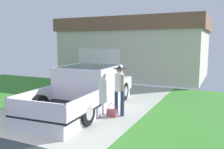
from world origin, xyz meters
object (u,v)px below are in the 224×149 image
handbag (112,112)px  wheeled_trash_bin (77,74)px  person_with_hat (119,86)px  house_with_garage (137,48)px  pickup_truck (88,89)px

handbag → wheeled_trash_bin: bearing=132.8°
person_with_hat → house_with_garage: (-2.69, 9.52, 1.06)m
handbag → house_with_garage: 10.35m
person_with_hat → wheeled_trash_bin: size_ratio=1.72×
house_with_garage → pickup_truck: bearing=-82.5°
handbag → house_with_garage: house_with_garage is taller
person_with_hat → handbag: size_ratio=3.79×
person_with_hat → handbag: (-0.14, -0.32, -0.89)m
person_with_hat → house_with_garage: 9.95m
pickup_truck → house_with_garage: (-1.21, 9.14, 1.37)m
pickup_truck → wheeled_trash_bin: (-3.62, 4.67, -0.17)m
pickup_truck → handbag: size_ratio=12.29×
person_with_hat → wheeled_trash_bin: person_with_hat is taller
house_with_garage → wheeled_trash_bin: size_ratio=9.74×
person_with_hat → wheeled_trash_bin: bearing=-13.5°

